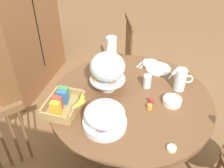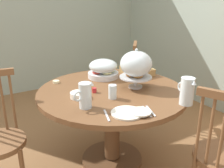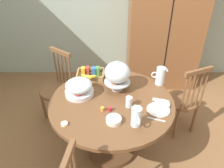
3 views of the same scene
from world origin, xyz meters
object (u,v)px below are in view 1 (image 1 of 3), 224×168
milk_pitcher (111,48)px  fruit_platter_covered (105,117)px  china_plate_small (151,63)px  windsor_chair_facing_door (116,63)px  dining_table (130,116)px  china_plate_large (158,69)px  pastry_stand_with_dome (107,68)px  orange_juice_pitcher (180,80)px  butter_dish (172,148)px  cereal_basket (64,103)px  wooden_armoire (11,8)px  cereal_bowl (172,101)px  drinking_glass (147,81)px

milk_pitcher → fruit_platter_covered: bearing=-166.8°
china_plate_small → windsor_chair_facing_door: bearing=49.1°
dining_table → fruit_platter_covered: bearing=162.8°
dining_table → china_plate_large: (0.45, -0.15, 0.21)m
pastry_stand_with_dome → china_plate_small: bearing=-32.7°
pastry_stand_with_dome → fruit_platter_covered: size_ratio=1.15×
orange_juice_pitcher → butter_dish: size_ratio=3.09×
cereal_basket → china_plate_small: (0.75, -0.52, -0.03)m
wooden_armoire → china_plate_small: size_ratio=13.07×
wooden_armoire → milk_pitcher: wooden_armoire is taller
dining_table → cereal_basket: size_ratio=4.00×
china_plate_large → butter_dish: size_ratio=3.67×
china_plate_large → butter_dish: butter_dish is taller
orange_juice_pitcher → china_plate_small: orange_juice_pitcher is taller
pastry_stand_with_dome → china_plate_small: size_ratio=2.29×
china_plate_large → milk_pitcher: bearing=78.7°
wooden_armoire → pastry_stand_with_dome: 1.53m
milk_pitcher → dining_table: bearing=-150.1°
wooden_armoire → cereal_bowl: size_ratio=14.00×
china_plate_large → china_plate_small: bearing=55.7°
china_plate_large → china_plate_small: size_ratio=1.47×
cereal_bowl → pastry_stand_with_dome: bearing=85.6°
wooden_armoire → cereal_basket: (-1.07, -1.09, -0.20)m
pastry_stand_with_dome → drinking_glass: 0.35m
fruit_platter_covered → cereal_basket: fruit_platter_covered is taller
milk_pitcher → drinking_glass: milk_pitcher is taller
fruit_platter_covered → milk_pitcher: milk_pitcher is taller
drinking_glass → windsor_chair_facing_door: bearing=32.4°
fruit_platter_covered → drinking_glass: 0.54m
china_plate_large → butter_dish: (-0.86, -0.20, 0.01)m
china_plate_large → drinking_glass: bearing=168.8°
wooden_armoire → fruit_platter_covered: 1.85m
dining_table → orange_juice_pitcher: (0.21, -0.35, 0.29)m
orange_juice_pitcher → china_plate_small: bearing=43.6°
wooden_armoire → pastry_stand_with_dome: wooden_armoire is taller
orange_juice_pitcher → butter_dish: 0.63m
milk_pitcher → cereal_bowl: milk_pitcher is taller
dining_table → cereal_bowl: size_ratio=9.02×
cereal_basket → drinking_glass: 0.68m
china_plate_small → cereal_bowl: size_ratio=1.07×
pastry_stand_with_dome → orange_juice_pitcher: size_ratio=1.86×
orange_juice_pitcher → dining_table: bearing=121.2°
dining_table → windsor_chair_facing_door: bearing=21.9°
wooden_armoire → windsor_chair_facing_door: (0.04, -1.19, -0.53)m
pastry_stand_with_dome → china_plate_large: (0.39, -0.36, -0.19)m
cereal_bowl → drinking_glass: (0.15, 0.22, 0.03)m
wooden_armoire → fruit_platter_covered: bearing=-129.0°
cereal_basket → orange_juice_pitcher: bearing=-59.8°
windsor_chair_facing_door → china_plate_small: size_ratio=6.50×
windsor_chair_facing_door → china_plate_large: 0.71m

